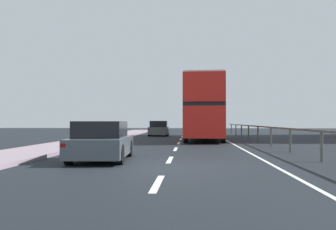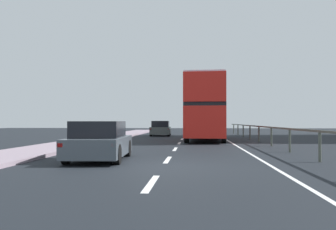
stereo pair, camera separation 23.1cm
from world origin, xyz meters
The scene contains 6 objects.
ground_plane centered at (0.00, 0.00, -0.05)m, with size 73.19×120.00×0.10m, color black.
lane_paint_markings centered at (2.07, 8.12, 0.00)m, with size 3.41×46.00×0.01m.
bridge_side_railing centered at (5.12, 9.00, 0.88)m, with size 0.10×42.00×1.07m.
double_decker_bus_red centered at (1.77, 15.31, 2.35)m, with size 3.01×10.34×4.40m.
hatchback_car_near centered at (-2.37, 1.43, 0.65)m, with size 2.01×4.12×1.36m.
sedan_car_ahead centered at (-2.22, 22.81, 0.67)m, with size 1.92×4.33×1.39m.
Camera 2 is at (0.95, -11.07, 1.37)m, focal length 38.79 mm.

